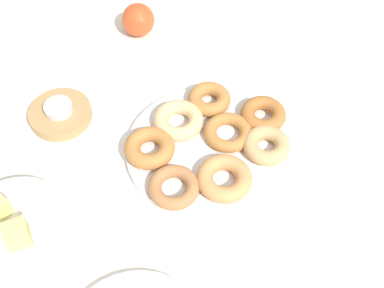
% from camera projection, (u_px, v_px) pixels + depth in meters
% --- Properties ---
extents(ground_plane, '(2.40, 2.40, 0.00)m').
position_uv_depth(ground_plane, '(206.00, 151.00, 0.92)').
color(ground_plane, white).
extents(donut_plate, '(0.29, 0.29, 0.01)m').
position_uv_depth(donut_plate, '(206.00, 149.00, 0.91)').
color(donut_plate, silver).
rests_on(donut_plate, ground_plane).
extents(donut_0, '(0.10, 0.10, 0.02)m').
position_uv_depth(donut_0, '(227.00, 131.00, 0.92)').
color(donut_0, '#BC7A3D').
rests_on(donut_0, donut_plate).
extents(donut_1, '(0.10, 0.10, 0.03)m').
position_uv_depth(donut_1, '(150.00, 148.00, 0.89)').
color(donut_1, '#BC7A3D').
rests_on(donut_1, donut_plate).
extents(donut_2, '(0.11, 0.11, 0.03)m').
position_uv_depth(donut_2, '(209.00, 99.00, 0.96)').
color(donut_2, '#BC7A3D').
rests_on(donut_2, donut_plate).
extents(donut_3, '(0.11, 0.11, 0.03)m').
position_uv_depth(donut_3, '(266.00, 145.00, 0.89)').
color(donut_3, tan).
rests_on(donut_3, donut_plate).
extents(donut_4, '(0.10, 0.10, 0.03)m').
position_uv_depth(donut_4, '(224.00, 178.00, 0.85)').
color(donut_4, tan).
rests_on(donut_4, donut_plate).
extents(donut_5, '(0.13, 0.13, 0.03)m').
position_uv_depth(donut_5, '(178.00, 120.00, 0.93)').
color(donut_5, '#EABC84').
rests_on(donut_5, donut_plate).
extents(donut_6, '(0.12, 0.12, 0.02)m').
position_uv_depth(donut_6, '(174.00, 187.00, 0.84)').
color(donut_6, '#B27547').
rests_on(donut_6, donut_plate).
extents(donut_7, '(0.12, 0.12, 0.03)m').
position_uv_depth(donut_7, '(262.00, 113.00, 0.94)').
color(donut_7, '#AD6B33').
rests_on(donut_7, donut_plate).
extents(candle_holder, '(0.12, 0.12, 0.02)m').
position_uv_depth(candle_holder, '(60.00, 114.00, 0.96)').
color(candle_holder, tan).
rests_on(candle_holder, ground_plane).
extents(tealight, '(0.05, 0.05, 0.01)m').
position_uv_depth(tealight, '(58.00, 108.00, 0.94)').
color(tealight, silver).
rests_on(tealight, candle_holder).
extents(fruit_bowl, '(0.18, 0.18, 0.04)m').
position_uv_depth(fruit_bowl, '(17.00, 230.00, 0.80)').
color(fruit_bowl, silver).
rests_on(fruit_bowl, ground_plane).
extents(melon_chunk_left, '(0.04, 0.04, 0.04)m').
position_uv_depth(melon_chunk_left, '(17.00, 234.00, 0.75)').
color(melon_chunk_left, '#DBD67A').
rests_on(melon_chunk_left, fruit_bowl).
extents(apple, '(0.07, 0.07, 0.07)m').
position_uv_depth(apple, '(138.00, 20.00, 1.09)').
color(apple, '#CC4C23').
rests_on(apple, ground_plane).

